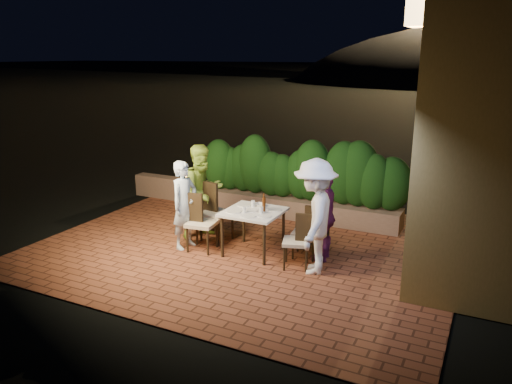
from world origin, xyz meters
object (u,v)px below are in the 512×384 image
Objects in this scene: beer_bottle at (264,203)px; chair_right_back at (306,231)px; diner_blue at (185,205)px; bowl at (260,205)px; diner_green at (203,192)px; chair_left_front at (202,222)px; diner_purple at (325,216)px; chair_right_front at (296,240)px; dining_table at (253,232)px; parapet_lamp at (188,177)px; chair_left_back at (217,212)px; diner_white at (315,217)px.

beer_bottle reaches higher than chair_right_back.
diner_blue is (-1.35, -0.34, -0.13)m from beer_bottle.
bowl is 0.11× the size of diner_green.
chair_left_front is 0.67× the size of diner_purple.
chair_right_front is 0.46m from chair_right_back.
parapet_lamp is at bearing 142.09° from dining_table.
bowl is at bearing 128.08° from beer_bottle.
chair_right_back is (0.85, 0.23, 0.07)m from dining_table.
beer_bottle is at bearing -39.16° from chair_right_front.
diner_green is (-1.34, 0.25, -0.04)m from beer_bottle.
diner_green is at bearing 179.15° from chair_left_back.
bowl is at bearing -55.09° from diner_blue.
chair_left_front is 0.58× the size of diner_green.
parapet_lamp is (-3.60, 2.36, 0.12)m from chair_right_front.
diner_blue is (-2.03, -0.52, 0.32)m from chair_right_back.
chair_right_front is 0.54m from diner_white.
chair_left_back is 1.19× the size of chair_right_back.
bowl is at bearing -95.67° from diner_purple.
chair_left_front is 0.75m from diner_green.
parapet_lamp is (-2.90, 2.07, -0.33)m from beer_bottle.
chair_left_back is at bearing 163.65° from dining_table.
diner_white is 4.58m from parapet_lamp.
diner_blue reaches higher than diner_purple.
bowl is 0.12× the size of diner_blue.
chair_right_back is at bearing -85.44° from diner_purple.
diner_white reaches higher than parapet_lamp.
chair_right_back reaches higher than parapet_lamp.
chair_left_front is 0.42m from diner_blue.
diner_green is at bearing 165.31° from dining_table.
diner_blue is (-1.18, -0.28, 0.40)m from dining_table.
parapet_lamp is at bearing 64.00° from diner_green.
diner_purple is (0.28, 0.51, 0.30)m from chair_right_front.
beer_bottle is 1.05m from diner_white.
diner_blue is at bearing -57.16° from parapet_lamp.
chair_left_back is at bearing -21.35° from diner_blue.
diner_blue is 0.89× the size of diner_green.
chair_left_front is 2.06m from diner_white.
diner_white is 12.73× the size of parapet_lamp.
diner_blue reaches higher than chair_right_back.
diner_purple is (1.15, 0.29, 0.37)m from dining_table.
bowl is 0.89m from chair_left_back.
chair_right_front is (1.72, 0.03, -0.05)m from chair_left_front.
parapet_lamp is at bearing 144.01° from chair_left_back.
chair_left_front is (-1.02, -0.31, -0.40)m from beer_bottle.
diner_purple reaches higher than dining_table.
chair_right_front is 0.60× the size of diner_purple.
bowl is 1.04m from chair_left_front.
diner_white is at bearing -80.46° from diner_blue.
diner_green reaches higher than parapet_lamp.
diner_blue is (-2.04, -0.06, 0.32)m from chair_right_front.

